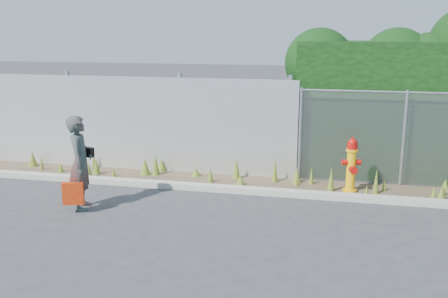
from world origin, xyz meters
The scene contains 8 objects.
ground centered at (0.00, 0.00, 0.00)m, with size 80.00×80.00×0.00m, color #373739.
curb centered at (0.00, 1.80, 0.06)m, with size 16.00×0.22×0.12m, color #A4A094.
weed_strip centered at (0.65, 2.45, 0.12)m, with size 16.00×1.29×0.53m.
corrugated_fence centered at (-3.25, 3.01, 1.10)m, with size 8.50×0.21×2.30m.
fire_hydrant centered at (2.14, 2.32, 0.56)m, with size 0.39×0.35×1.16m.
woman centered at (-2.74, 0.28, 0.88)m, with size 0.64×0.42×1.75m, color #106559.
red_tote_bag centered at (-2.77, -0.02, 0.39)m, with size 0.37×0.14×0.48m.
black_shoulder_bag centered at (-2.68, 0.45, 1.04)m, with size 0.24×0.10×0.18m.
Camera 1 is at (1.71, -7.76, 3.24)m, focal length 40.00 mm.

